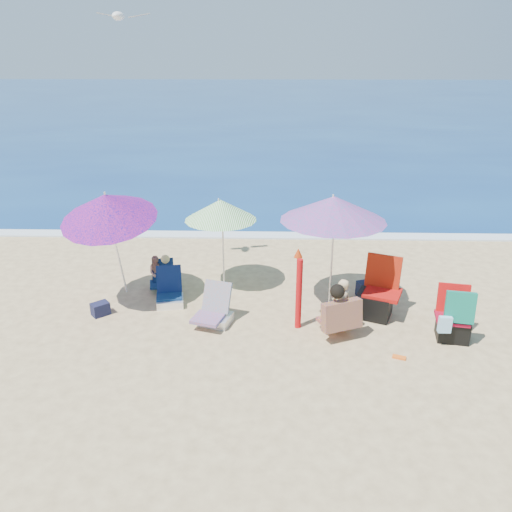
{
  "coord_description": "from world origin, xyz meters",
  "views": [
    {
      "loc": [
        -0.07,
        -7.38,
        4.51
      ],
      "look_at": [
        -0.3,
        1.0,
        1.1
      ],
      "focal_mm": 35.36,
      "sensor_mm": 36.0,
      "label": 1
    }
  ],
  "objects_px": {
    "camp_chair_left": "(376,299)",
    "person_left": "(159,273)",
    "umbrella_blue": "(107,207)",
    "chair_navy": "(170,295)",
    "umbrella_turquoise": "(334,209)",
    "chair_rainbow": "(215,313)",
    "umbrella_striped": "(221,210)",
    "camp_chair_right": "(453,321)",
    "furled_umbrella": "(299,286)",
    "seagull": "(119,16)",
    "person_center": "(341,309)"
  },
  "relations": [
    {
      "from": "chair_navy",
      "to": "person_left",
      "type": "height_order",
      "value": "person_left"
    },
    {
      "from": "umbrella_blue",
      "to": "chair_rainbow",
      "type": "height_order",
      "value": "umbrella_blue"
    },
    {
      "from": "person_center",
      "to": "seagull",
      "type": "distance_m",
      "value": 6.47
    },
    {
      "from": "chair_rainbow",
      "to": "person_center",
      "type": "height_order",
      "value": "person_center"
    },
    {
      "from": "umbrella_blue",
      "to": "person_center",
      "type": "relative_size",
      "value": 2.35
    },
    {
      "from": "umbrella_blue",
      "to": "chair_navy",
      "type": "distance_m",
      "value": 2.03
    },
    {
      "from": "furled_umbrella",
      "to": "camp_chair_left",
      "type": "xyz_separation_m",
      "value": [
        1.45,
        0.44,
        -0.45
      ]
    },
    {
      "from": "chair_navy",
      "to": "camp_chair_right",
      "type": "relative_size",
      "value": 0.74
    },
    {
      "from": "umbrella_striped",
      "to": "person_left",
      "type": "distance_m",
      "value": 1.82
    },
    {
      "from": "camp_chair_left",
      "to": "umbrella_blue",
      "type": "bearing_deg",
      "value": 176.63
    },
    {
      "from": "person_left",
      "to": "seagull",
      "type": "relative_size",
      "value": 0.86
    },
    {
      "from": "umbrella_blue",
      "to": "seagull",
      "type": "height_order",
      "value": "seagull"
    },
    {
      "from": "umbrella_turquoise",
      "to": "camp_chair_right",
      "type": "height_order",
      "value": "umbrella_turquoise"
    },
    {
      "from": "umbrella_turquoise",
      "to": "camp_chair_left",
      "type": "xyz_separation_m",
      "value": [
        0.82,
        -0.37,
        -1.6
      ]
    },
    {
      "from": "person_center",
      "to": "person_left",
      "type": "xyz_separation_m",
      "value": [
        -3.45,
        1.72,
        -0.13
      ]
    },
    {
      "from": "umbrella_turquoise",
      "to": "umbrella_striped",
      "type": "xyz_separation_m",
      "value": [
        -2.09,
        0.77,
        -0.27
      ]
    },
    {
      "from": "umbrella_blue",
      "to": "furled_umbrella",
      "type": "xyz_separation_m",
      "value": [
        3.41,
        -0.73,
        -1.16
      ]
    },
    {
      "from": "furled_umbrella",
      "to": "seagull",
      "type": "bearing_deg",
      "value": 148.08
    },
    {
      "from": "umbrella_blue",
      "to": "seagull",
      "type": "distance_m",
      "value": 3.41
    },
    {
      "from": "person_center",
      "to": "umbrella_striped",
      "type": "bearing_deg",
      "value": 139.35
    },
    {
      "from": "umbrella_striped",
      "to": "camp_chair_left",
      "type": "height_order",
      "value": "umbrella_striped"
    },
    {
      "from": "umbrella_striped",
      "to": "seagull",
      "type": "xyz_separation_m",
      "value": [
        -1.76,
        0.43,
        3.44
      ]
    },
    {
      "from": "camp_chair_left",
      "to": "camp_chair_right",
      "type": "relative_size",
      "value": 1.15
    },
    {
      "from": "camp_chair_left",
      "to": "person_left",
      "type": "height_order",
      "value": "camp_chair_left"
    },
    {
      "from": "umbrella_blue",
      "to": "camp_chair_left",
      "type": "height_order",
      "value": "umbrella_blue"
    },
    {
      "from": "person_left",
      "to": "chair_navy",
      "type": "bearing_deg",
      "value": -62.23
    },
    {
      "from": "person_left",
      "to": "umbrella_turquoise",
      "type": "bearing_deg",
      "value": -10.59
    },
    {
      "from": "umbrella_blue",
      "to": "person_left",
      "type": "relative_size",
      "value": 2.99
    },
    {
      "from": "camp_chair_right",
      "to": "umbrella_turquoise",
      "type": "bearing_deg",
      "value": 148.93
    },
    {
      "from": "camp_chair_right",
      "to": "seagull",
      "type": "bearing_deg",
      "value": 157.73
    },
    {
      "from": "chair_rainbow",
      "to": "person_left",
      "type": "xyz_separation_m",
      "value": [
        -1.28,
        1.37,
        0.17
      ]
    },
    {
      "from": "furled_umbrella",
      "to": "chair_rainbow",
      "type": "relative_size",
      "value": 1.73
    },
    {
      "from": "camp_chair_right",
      "to": "seagull",
      "type": "xyz_separation_m",
      "value": [
        -5.8,
        2.38,
        4.75
      ]
    },
    {
      "from": "umbrella_turquoise",
      "to": "camp_chair_left",
      "type": "relative_size",
      "value": 2.13
    },
    {
      "from": "chair_navy",
      "to": "furled_umbrella",
      "type": "bearing_deg",
      "value": -18.36
    },
    {
      "from": "umbrella_blue",
      "to": "umbrella_striped",
      "type": "bearing_deg",
      "value": 23.64
    },
    {
      "from": "furled_umbrella",
      "to": "chair_navy",
      "type": "xyz_separation_m",
      "value": [
        -2.41,
        0.8,
        -0.6
      ]
    },
    {
      "from": "chair_navy",
      "to": "person_left",
      "type": "xyz_separation_m",
      "value": [
        -0.34,
        0.64,
        0.18
      ]
    },
    {
      "from": "umbrella_blue",
      "to": "umbrella_turquoise",
      "type": "bearing_deg",
      "value": 1.14
    },
    {
      "from": "furled_umbrella",
      "to": "person_left",
      "type": "height_order",
      "value": "furled_umbrella"
    },
    {
      "from": "chair_rainbow",
      "to": "chair_navy",
      "type": "bearing_deg",
      "value": 142.08
    },
    {
      "from": "furled_umbrella",
      "to": "seagull",
      "type": "height_order",
      "value": "seagull"
    },
    {
      "from": "furled_umbrella",
      "to": "person_left",
      "type": "distance_m",
      "value": 3.13
    },
    {
      "from": "umbrella_striped",
      "to": "furled_umbrella",
      "type": "relative_size",
      "value": 1.32
    },
    {
      "from": "chair_navy",
      "to": "chair_rainbow",
      "type": "bearing_deg",
      "value": -37.92
    },
    {
      "from": "umbrella_striped",
      "to": "umbrella_blue",
      "type": "height_order",
      "value": "umbrella_blue"
    },
    {
      "from": "umbrella_striped",
      "to": "umbrella_blue",
      "type": "distance_m",
      "value": 2.14
    },
    {
      "from": "furled_umbrella",
      "to": "chair_rainbow",
      "type": "distance_m",
      "value": 1.59
    },
    {
      "from": "umbrella_turquoise",
      "to": "umbrella_blue",
      "type": "bearing_deg",
      "value": -178.86
    },
    {
      "from": "umbrella_striped",
      "to": "person_center",
      "type": "bearing_deg",
      "value": -40.65
    }
  ]
}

